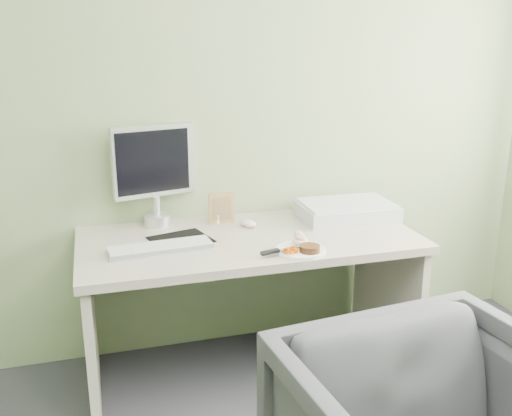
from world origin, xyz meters
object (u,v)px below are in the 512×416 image
object	(u,v)px
scanner	(346,211)
monitor	(154,170)
desk	(249,272)
plate	(300,250)

from	to	relation	value
scanner	monitor	size ratio (longest dim) A/B	0.97
desk	scanner	xyz separation A→B (m)	(0.57, 0.14, 0.22)
plate	scanner	world-z (taller)	scanner
plate	monitor	xyz separation A→B (m)	(-0.56, 0.57, 0.28)
plate	scanner	distance (m)	0.57
desk	monitor	bearing A→B (deg)	141.96
plate	desk	bearing A→B (deg)	121.92
desk	plate	world-z (taller)	plate
desk	scanner	bearing A→B (deg)	14.01
desk	plate	size ratio (longest dim) A/B	7.00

